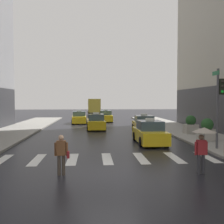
% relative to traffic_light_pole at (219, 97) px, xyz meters
% --- Properties ---
extents(ground_plane, '(160.00, 160.00, 0.00)m').
position_rel_traffic_light_pole_xyz_m(ground_plane, '(-6.84, -4.64, -3.26)').
color(ground_plane, black).
extents(crosswalk_markings, '(11.30, 2.80, 0.01)m').
position_rel_traffic_light_pole_xyz_m(crosswalk_markings, '(-6.84, -1.64, -3.25)').
color(crosswalk_markings, silver).
rests_on(crosswalk_markings, ground).
extents(traffic_light_pole, '(0.44, 0.84, 4.80)m').
position_rel_traffic_light_pole_xyz_m(traffic_light_pole, '(0.00, 0.00, 0.00)').
color(traffic_light_pole, '#47474C').
rests_on(traffic_light_pole, curb_right).
extents(taxi_lead, '(1.93, 4.54, 1.80)m').
position_rel_traffic_light_pole_xyz_m(taxi_lead, '(-3.55, 3.04, -2.53)').
color(taxi_lead, yellow).
rests_on(taxi_lead, ground).
extents(taxi_second, '(2.06, 4.60, 1.80)m').
position_rel_traffic_light_pole_xyz_m(taxi_second, '(-2.71, 9.47, -2.53)').
color(taxi_second, gold).
rests_on(taxi_second, ground).
extents(taxi_third, '(2.02, 4.58, 1.80)m').
position_rel_traffic_light_pole_xyz_m(taxi_third, '(-7.24, 12.51, -2.53)').
color(taxi_third, yellow).
rests_on(taxi_third, ground).
extents(taxi_fourth, '(2.12, 4.63, 1.80)m').
position_rel_traffic_light_pole_xyz_m(taxi_fourth, '(-9.40, 19.86, -2.53)').
color(taxi_fourth, yellow).
rests_on(taxi_fourth, ground).
extents(taxi_fifth, '(1.96, 4.56, 1.80)m').
position_rel_traffic_light_pole_xyz_m(taxi_fifth, '(-5.75, 22.47, -2.53)').
color(taxi_fifth, yellow).
rests_on(taxi_fifth, ground).
extents(box_truck, '(2.48, 7.61, 3.35)m').
position_rel_traffic_light_pole_xyz_m(box_truck, '(-7.35, 35.73, -1.41)').
color(box_truck, '#2D2D2D').
rests_on(box_truck, ground).
extents(pedestrian_with_umbrella, '(0.96, 0.96, 1.94)m').
position_rel_traffic_light_pole_xyz_m(pedestrian_with_umbrella, '(-3.04, -4.81, -1.74)').
color(pedestrian_with_umbrella, '#333338').
rests_on(pedestrian_with_umbrella, ground).
extents(pedestrian_with_handbag, '(0.60, 0.24, 1.65)m').
position_rel_traffic_light_pole_xyz_m(pedestrian_with_handbag, '(-8.85, -4.56, -2.32)').
color(pedestrian_with_handbag, '#473D33').
rests_on(pedestrian_with_handbag, ground).
extents(planter_near_corner, '(1.10, 1.10, 1.60)m').
position_rel_traffic_light_pole_xyz_m(planter_near_corner, '(0.74, 3.25, -2.38)').
color(planter_near_corner, '#A8A399').
rests_on(planter_near_corner, curb_right).
extents(planter_mid_block, '(1.10, 1.10, 1.60)m').
position_rel_traffic_light_pole_xyz_m(planter_mid_block, '(1.01, 7.19, -2.38)').
color(planter_mid_block, '#A8A399').
rests_on(planter_mid_block, curb_right).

